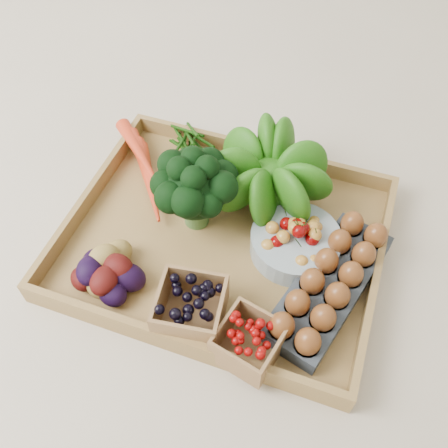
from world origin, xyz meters
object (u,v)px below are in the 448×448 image
(egg_carton, at_px, (329,287))
(cherry_bowl, at_px, (295,243))
(tray, at_px, (224,241))
(broccoli, at_px, (195,200))

(egg_carton, bearing_deg, cherry_bowl, 154.73)
(tray, height_order, egg_carton, egg_carton)
(cherry_bowl, relative_size, egg_carton, 0.56)
(tray, bearing_deg, egg_carton, -12.55)
(tray, xyz_separation_m, egg_carton, (0.20, -0.04, 0.02))
(egg_carton, bearing_deg, broccoli, -178.98)
(egg_carton, bearing_deg, tray, -177.07)
(tray, distance_m, broccoli, 0.09)
(broccoli, xyz_separation_m, egg_carton, (0.26, -0.07, -0.04))
(cherry_bowl, bearing_deg, broccoli, 179.02)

